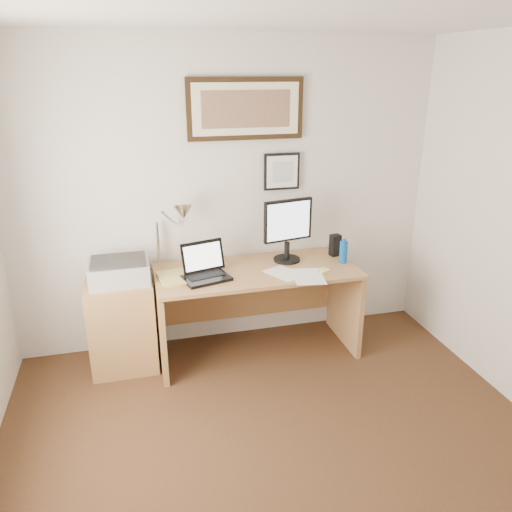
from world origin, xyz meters
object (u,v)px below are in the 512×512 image
object	(u,v)px
book	(159,280)
lcd_monitor	(288,227)
desk	(254,292)
printer	(119,271)
water_bottle	(343,252)
laptop	(205,270)
side_cabinet	(122,326)

from	to	relation	value
book	lcd_monitor	size ratio (longest dim) A/B	0.58
desk	printer	distance (m)	1.09
desk	lcd_monitor	distance (m)	0.60
printer	lcd_monitor	bearing A→B (deg)	2.23
book	desk	xyz separation A→B (m)	(0.77, 0.14, -0.25)
water_bottle	book	size ratio (longest dim) A/B	0.61
laptop	printer	size ratio (longest dim) A/B	0.89
side_cabinet	book	distance (m)	0.51
book	printer	world-z (taller)	printer
side_cabinet	water_bottle	world-z (taller)	water_bottle
book	desk	world-z (taller)	book
lcd_monitor	printer	size ratio (longest dim) A/B	1.18
side_cabinet	water_bottle	size ratio (longest dim) A/B	3.98
lcd_monitor	printer	distance (m)	1.36
laptop	printer	bearing A→B (deg)	169.07
water_bottle	laptop	size ratio (longest dim) A/B	0.47
water_bottle	printer	xyz separation A→B (m)	(-1.77, 0.10, -0.02)
water_bottle	desk	distance (m)	0.80
laptop	book	bearing A→B (deg)	179.08
water_bottle	book	distance (m)	1.49
printer	water_bottle	bearing A→B (deg)	-3.21
desk	laptop	world-z (taller)	laptop
desk	laptop	size ratio (longest dim) A/B	4.10
book	printer	distance (m)	0.31
desk	printer	size ratio (longest dim) A/B	3.64
lcd_monitor	printer	world-z (taller)	lcd_monitor
side_cabinet	desk	distance (m)	1.08
water_bottle	laptop	world-z (taller)	laptop
side_cabinet	water_bottle	bearing A→B (deg)	-2.74
laptop	desk	bearing A→B (deg)	18.76
water_bottle	printer	bearing A→B (deg)	176.79
book	laptop	world-z (taller)	laptop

